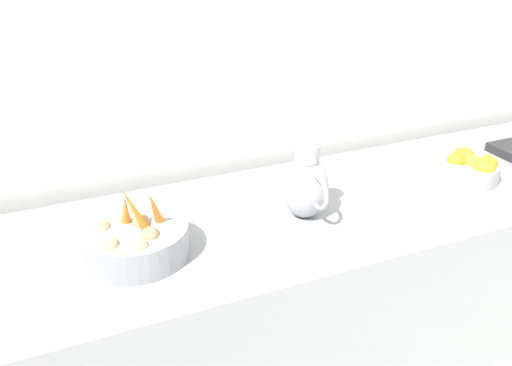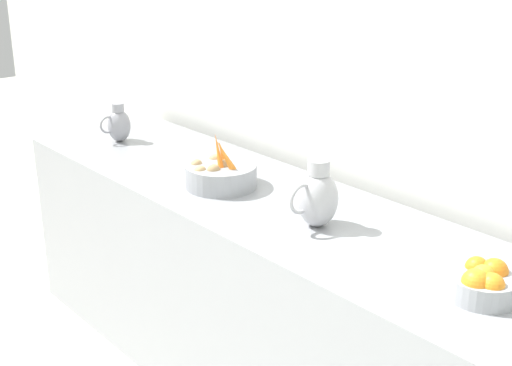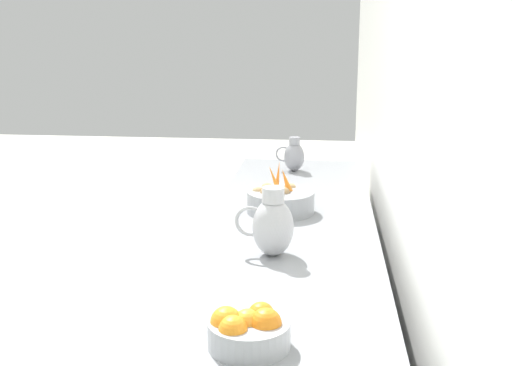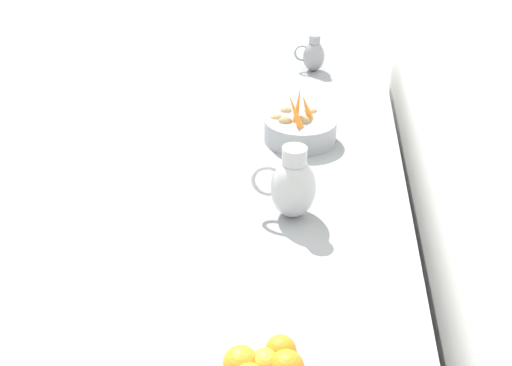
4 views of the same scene
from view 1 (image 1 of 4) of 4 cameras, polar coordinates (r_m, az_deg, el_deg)
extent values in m
cube|color=gray|center=(2.02, 2.99, -14.17)|extent=(0.72, 3.35, 0.89)
cylinder|color=gray|center=(1.56, -12.75, -6.11)|extent=(0.30, 0.30, 0.10)
torus|color=gray|center=(1.59, -12.60, -7.38)|extent=(0.18, 0.18, 0.01)
cone|color=orange|center=(1.54, -13.93, -3.11)|extent=(0.08, 0.04, 0.13)
cone|color=orange|center=(1.51, -10.83, -2.90)|extent=(0.11, 0.08, 0.16)
cone|color=orange|center=(1.50, -12.85, -3.18)|extent=(0.05, 0.09, 0.17)
ellipsoid|color=tan|center=(1.47, -15.43, -6.54)|extent=(0.05, 0.04, 0.04)
ellipsoid|color=tan|center=(1.56, -16.34, -4.65)|extent=(0.06, 0.05, 0.04)
ellipsoid|color=tan|center=(1.45, -12.40, -6.74)|extent=(0.05, 0.04, 0.04)
ellipsoid|color=#9E7F56|center=(1.49, -11.37, -5.56)|extent=(0.06, 0.05, 0.05)
ellipsoid|color=#9E7F56|center=(1.55, -12.32, -4.23)|extent=(0.06, 0.05, 0.05)
cylinder|color=#9EA0A5|center=(2.12, 22.06, 1.21)|extent=(0.21, 0.21, 0.07)
sphere|color=orange|center=(2.12, 23.76, 1.85)|extent=(0.07, 0.07, 0.07)
sphere|color=orange|center=(2.10, 22.28, 1.96)|extent=(0.07, 0.07, 0.07)
sphere|color=orange|center=(2.10, 20.87, 2.13)|extent=(0.07, 0.07, 0.07)
sphere|color=orange|center=(2.08, 23.44, 1.45)|extent=(0.08, 0.08, 0.08)
sphere|color=orange|center=(2.14, 21.53, 2.53)|extent=(0.08, 0.08, 0.08)
ellipsoid|color=#A3A3A8|center=(1.70, 5.37, -0.45)|extent=(0.15, 0.15, 0.21)
cylinder|color=#A3A3A8|center=(1.65, 5.55, 3.28)|extent=(0.08, 0.08, 0.06)
torus|color=#A3A3A8|center=(1.63, 6.75, -1.03)|extent=(0.11, 0.01, 0.11)
camera|label=2|loc=(2.44, 79.53, 9.59)|focal=49.92mm
camera|label=3|loc=(3.29, 42.48, 19.02)|focal=44.86mm
camera|label=4|loc=(2.66, 39.10, 25.20)|focal=38.41mm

